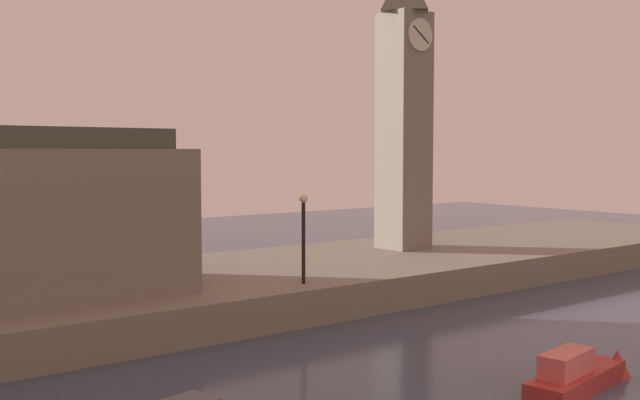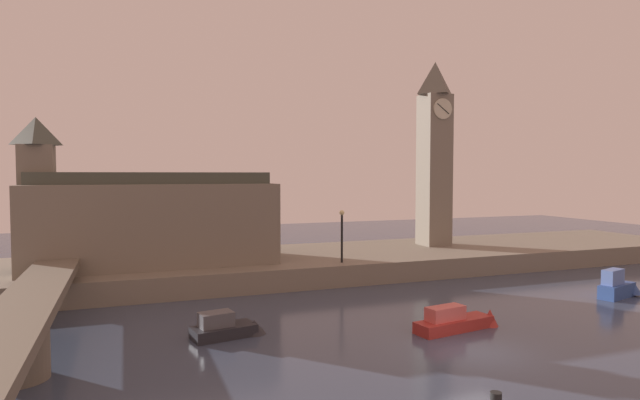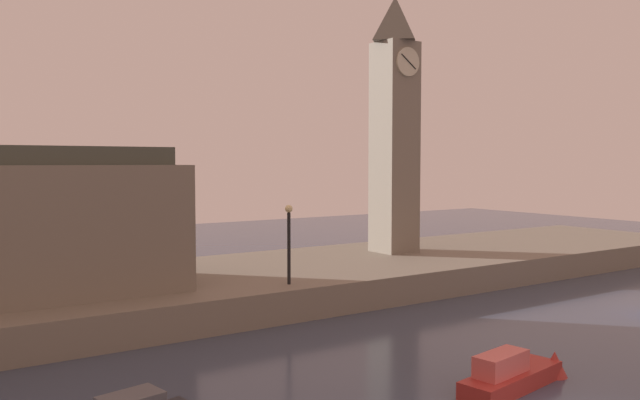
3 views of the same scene
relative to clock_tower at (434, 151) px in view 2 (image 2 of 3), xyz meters
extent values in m
plane|color=#384256|center=(-11.26, -21.09, -9.76)|extent=(120.00, 120.00, 0.00)
cube|color=slate|center=(-11.26, -1.09, -9.01)|extent=(70.00, 12.00, 1.50)
cube|color=slate|center=(0.00, 0.01, -1.68)|extent=(2.32, 2.32, 13.17)
cylinder|color=beige|center=(0.00, -1.22, 3.56)|extent=(1.76, 0.12, 1.76)
cube|color=black|center=(0.00, -1.29, 3.56)|extent=(1.18, 0.04, 0.87)
pyramid|color=#554E43|center=(0.00, 0.01, 6.33)|extent=(2.55, 2.55, 2.85)
cube|color=slate|center=(-23.65, -1.66, -5.47)|extent=(16.40, 6.29, 5.58)
cube|color=slate|center=(-30.83, -1.66, -4.20)|extent=(2.03, 2.03, 8.13)
pyramid|color=#474C42|center=(-30.83, -1.66, 0.76)|extent=(2.23, 2.23, 1.79)
cube|color=#42473D|center=(-23.65, -1.66, -2.28)|extent=(15.58, 3.78, 0.80)
cube|color=#6B6051|center=(-29.38, -15.64, -7.40)|extent=(2.39, 33.10, 0.50)
cylinder|color=#6B6051|center=(-29.38, -17.64, -8.71)|extent=(2.15, 2.15, 2.11)
cylinder|color=black|center=(-11.19, -5.70, -6.58)|extent=(0.16, 0.16, 3.36)
sphere|color=#F2E099|center=(-11.19, -5.70, -4.72)|extent=(0.36, 0.36, 0.36)
cube|color=maroon|center=(-10.31, -18.00, -9.48)|extent=(4.45, 1.86, 0.57)
cube|color=#CC5651|center=(-10.83, -18.00, -8.86)|extent=(2.11, 1.15, 0.68)
cone|color=maroon|center=(-8.16, -18.00, -9.45)|extent=(1.24, 1.24, 1.08)
cube|color=#2D4C93|center=(3.38, -15.66, -9.33)|extent=(3.16, 1.82, 0.86)
cube|color=#5B7AC1|center=(3.02, -15.66, -8.43)|extent=(1.75, 1.14, 0.94)
cone|color=#2D4C93|center=(4.88, -15.66, -9.29)|extent=(1.14, 1.14, 0.75)
cube|color=#232328|center=(-21.24, -15.10, -9.49)|extent=(3.18, 1.93, 0.55)
cube|color=#515156|center=(-21.59, -15.10, -8.87)|extent=(1.72, 1.26, 0.68)
cone|color=#232328|center=(-19.75, -15.10, -9.46)|extent=(1.48, 1.48, 0.74)
camera|label=1|loc=(-29.24, -30.32, -2.78)|focal=41.69mm
camera|label=2|loc=(-25.52, -39.77, -2.03)|focal=29.47mm
camera|label=3|loc=(-26.57, -31.38, -2.54)|focal=36.26mm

